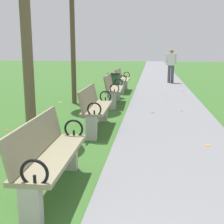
# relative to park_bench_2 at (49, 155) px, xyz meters

# --- Properties ---
(paved_walkway) EXTENTS (2.21, 44.00, 0.02)m
(paved_walkway) POSITION_rel_park_bench_2_xyz_m (1.61, 15.11, -0.48)
(paved_walkway) COLOR slate
(paved_walkway) RESTS_ON ground
(park_bench_2) EXTENTS (0.50, 1.61, 0.90)m
(park_bench_2) POSITION_rel_park_bench_2_xyz_m (0.00, 0.00, 0.00)
(park_bench_2) COLOR gray
(park_bench_2) RESTS_ON ground
(park_bench_3) EXTENTS (0.50, 1.61, 0.90)m
(park_bench_3) POSITION_rel_park_bench_2_xyz_m (-0.00, 2.90, 0.00)
(park_bench_3) COLOR gray
(park_bench_3) RESTS_ON ground
(park_bench_4) EXTENTS (0.52, 1.61, 0.90)m
(park_bench_4) POSITION_rel_park_bench_2_xyz_m (0.00, 5.85, 0.00)
(park_bench_4) COLOR gray
(park_bench_4) RESTS_ON ground
(park_bench_5) EXTENTS (0.48, 1.60, 0.90)m
(park_bench_5) POSITION_rel_park_bench_2_xyz_m (-0.00, 8.68, 0.00)
(park_bench_5) COLOR gray
(park_bench_5) RESTS_ON ground
(pedestrian_walking) EXTENTS (0.53, 0.23, 1.62)m
(pedestrian_walking) POSITION_rel_park_bench_2_xyz_m (2.09, 11.97, 0.44)
(pedestrian_walking) COLOR #4C4C56
(pedestrian_walking) RESTS_ON paved_walkway
(trash_bin) EXTENTS (0.48, 0.48, 0.84)m
(trash_bin) POSITION_rel_park_bench_2_xyz_m (-0.15, 7.18, -0.06)
(trash_bin) COLOR #234C2D
(trash_bin) RESTS_ON ground
(scattered_leaves) EXTENTS (4.47, 13.88, 0.02)m
(scattered_leaves) POSITION_rel_park_bench_2_xyz_m (0.78, 3.52, -0.47)
(scattered_leaves) COLOR #AD6B23
(scattered_leaves) RESTS_ON ground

